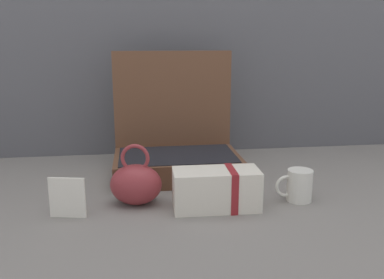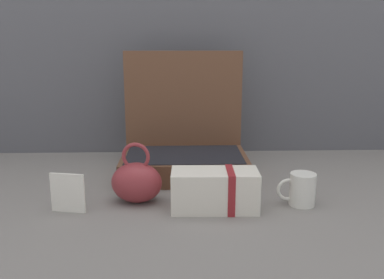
% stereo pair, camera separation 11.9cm
% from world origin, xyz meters
% --- Properties ---
extents(ground_plane, '(6.00, 6.00, 0.00)m').
position_xyz_m(ground_plane, '(0.00, 0.00, 0.00)').
color(ground_plane, slate).
extents(open_suitcase, '(0.43, 0.29, 0.43)m').
position_xyz_m(open_suitcase, '(-0.04, 0.27, 0.10)').
color(open_suitcase, brown).
rests_on(open_suitcase, ground_plane).
extents(teal_pouch_handbag, '(0.17, 0.13, 0.18)m').
position_xyz_m(teal_pouch_handbag, '(-0.18, -0.01, 0.06)').
color(teal_pouch_handbag, maroon).
rests_on(teal_pouch_handbag, ground_plane).
extents(cream_toiletry_bag, '(0.25, 0.12, 0.12)m').
position_xyz_m(cream_toiletry_bag, '(0.05, -0.07, 0.06)').
color(cream_toiletry_bag, silver).
rests_on(cream_toiletry_bag, ground_plane).
extents(coffee_mug, '(0.11, 0.07, 0.10)m').
position_xyz_m(coffee_mug, '(0.30, -0.05, 0.05)').
color(coffee_mug, silver).
rests_on(coffee_mug, ground_plane).
extents(info_card_left, '(0.10, 0.03, 0.11)m').
position_xyz_m(info_card_left, '(-0.37, -0.08, 0.06)').
color(info_card_left, white).
rests_on(info_card_left, ground_plane).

